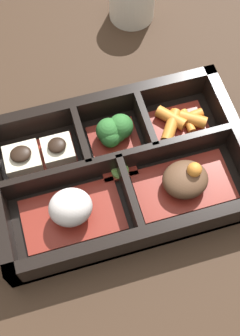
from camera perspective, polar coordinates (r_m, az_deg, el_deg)
ground_plane at (r=0.58m, az=0.00°, el=-1.09°), size 3.00×3.00×0.00m
bento_base at (r=0.58m, az=0.00°, el=-0.88°), size 0.31×0.20×0.01m
bento_rim at (r=0.56m, az=-0.03°, el=0.18°), size 0.31×0.20×0.05m
bowl_stew at (r=0.56m, az=7.94°, el=-1.59°), size 0.12×0.07×0.05m
bowl_rice at (r=0.53m, az=-5.98°, el=-5.09°), size 0.12×0.07×0.05m
bowl_carrots at (r=0.60m, az=7.28°, el=5.56°), size 0.07×0.06×0.02m
bowl_greens at (r=0.58m, az=-0.85°, el=4.33°), size 0.06×0.06×0.04m
bowl_tofu at (r=0.58m, az=-9.76°, el=1.48°), size 0.09×0.06×0.03m
bowl_pickles at (r=0.57m, az=-0.19°, el=0.29°), size 0.04×0.03×0.01m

